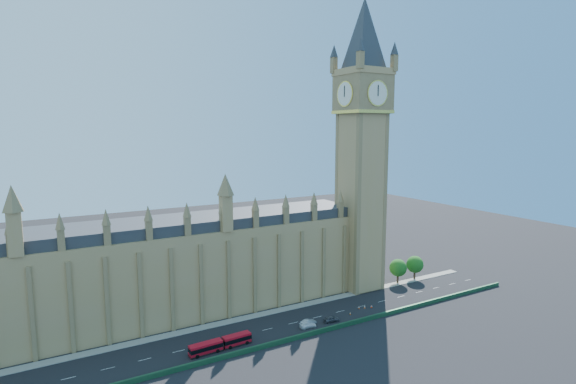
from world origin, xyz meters
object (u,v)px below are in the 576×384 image
car_grey (331,319)px  car_white (308,325)px  red_bus (221,344)px  car_silver (308,322)px

car_grey → car_white: size_ratio=0.98×
car_white → car_grey: bearing=-85.8°
red_bus → car_white: 24.92m
red_bus → car_silver: 25.97m
car_grey → car_white: 7.61m
red_bus → car_grey: (32.52, -0.35, -0.63)m
red_bus → car_white: size_ratio=3.39×
car_grey → car_white: car_grey is taller
red_bus → car_white: (24.91, -0.25, -0.73)m
car_grey → car_silver: (-6.59, 1.62, -0.03)m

